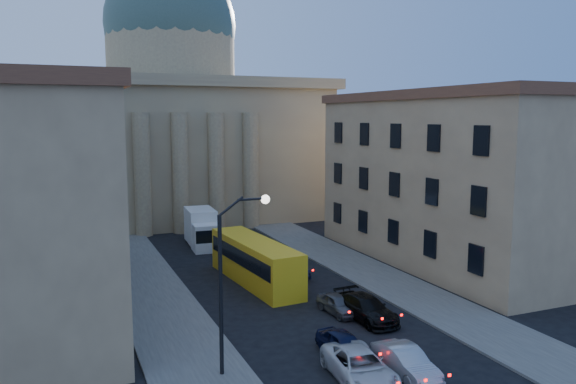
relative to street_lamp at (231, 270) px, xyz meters
name	(u,v)px	position (x,y,z in m)	size (l,w,h in m)	color
sidewalk_left	(164,312)	(-1.53, 10.00, -5.21)	(5.00, 60.00, 0.15)	#514E4A
sidewalk_right	(389,282)	(15.47, 10.00, -5.21)	(5.00, 60.00, 0.15)	#514E4A
church	(174,122)	(6.97, 47.47, 6.59)	(68.02, 28.76, 36.60)	#8A7355
building_left	(13,198)	(-10.03, 14.00, 2.14)	(11.60, 26.60, 14.70)	tan
building_right	(449,176)	(23.97, 14.00, 2.14)	(11.60, 26.60, 14.70)	tan
street_lamp	(231,270)	(0.00, 0.00, 0.00)	(2.62, 0.44, 8.83)	black
car_left_near	(344,345)	(6.02, -0.30, -4.62)	(1.58, 3.92, 1.34)	black
car_right_near	(406,362)	(7.77, -3.37, -4.58)	(1.50, 4.29, 1.41)	#9CA0A4
car_left_mid	(360,367)	(5.40, -3.05, -4.55)	(2.44, 5.30, 1.47)	silver
car_right_mid	(366,308)	(9.91, 3.96, -4.54)	(2.09, 5.14, 1.49)	black
car_right_far	(338,304)	(8.81, 5.65, -4.67)	(1.47, 3.64, 1.24)	#4A4A4F
car_right_distant	(288,267)	(9.10, 14.63, -4.55)	(1.56, 4.48, 1.48)	black
city_bus	(255,260)	(6.17, 14.13, -3.52)	(3.60, 11.81, 3.28)	yellow
box_truck	(202,229)	(5.45, 27.55, -3.61)	(2.94, 6.60, 3.54)	silver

